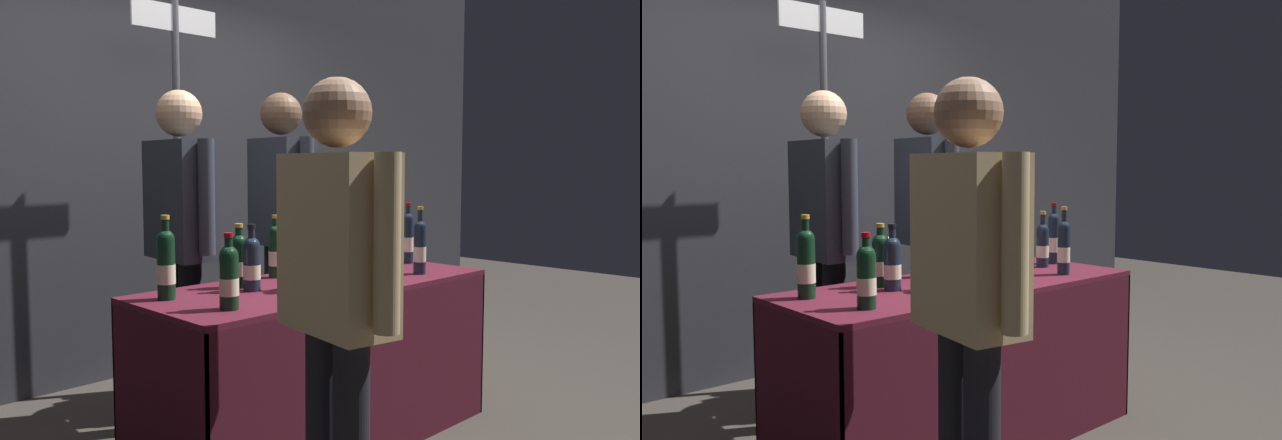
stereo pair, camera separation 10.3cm
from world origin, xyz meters
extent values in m
cube|color=#2D2D33|center=(0.00, 1.66, 1.58)|extent=(7.21, 0.12, 3.17)
cube|color=#4C1423|center=(0.00, 0.00, 0.78)|extent=(1.80, 0.71, 0.02)
cube|color=#3E101D|center=(0.00, -0.35, 0.38)|extent=(1.80, 0.01, 0.77)
cube|color=#3E101D|center=(0.00, 0.35, 0.38)|extent=(1.80, 0.01, 0.77)
cube|color=#3E101D|center=(-0.89, 0.00, 0.38)|extent=(0.01, 0.71, 0.77)
cube|color=#3E101D|center=(0.89, 0.00, 0.38)|extent=(0.01, 0.71, 0.77)
cylinder|color=#192333|center=(-0.37, 0.05, 0.90)|extent=(0.08, 0.08, 0.20)
sphere|color=#192333|center=(-0.37, 0.05, 1.00)|extent=(0.08, 0.08, 0.08)
cylinder|color=#192333|center=(-0.37, 0.05, 1.04)|extent=(0.03, 0.03, 0.08)
cylinder|color=black|center=(-0.37, 0.05, 1.08)|extent=(0.04, 0.04, 0.02)
cylinder|color=beige|center=(-0.37, 0.05, 0.88)|extent=(0.08, 0.08, 0.07)
cylinder|color=#38230F|center=(-0.15, -0.10, 0.90)|extent=(0.08, 0.08, 0.21)
sphere|color=#38230F|center=(-0.15, -0.10, 1.00)|extent=(0.08, 0.08, 0.08)
cylinder|color=#38230F|center=(-0.15, -0.10, 1.04)|extent=(0.03, 0.03, 0.09)
cylinder|color=#B7932D|center=(-0.15, -0.10, 1.09)|extent=(0.03, 0.03, 0.02)
cylinder|color=beige|center=(-0.15, -0.10, 0.88)|extent=(0.08, 0.08, 0.07)
cylinder|color=black|center=(-0.36, 0.16, 0.90)|extent=(0.08, 0.08, 0.21)
sphere|color=black|center=(-0.36, 0.16, 1.00)|extent=(0.08, 0.08, 0.08)
cylinder|color=black|center=(-0.36, 0.16, 1.04)|extent=(0.03, 0.03, 0.07)
cylinder|color=#B7932D|center=(-0.36, 0.16, 1.08)|extent=(0.04, 0.04, 0.02)
cylinder|color=beige|center=(-0.36, 0.16, 0.88)|extent=(0.08, 0.08, 0.07)
cylinder|color=black|center=(0.18, -0.16, 0.89)|extent=(0.07, 0.07, 0.20)
sphere|color=black|center=(0.18, -0.16, 1.00)|extent=(0.07, 0.07, 0.07)
cylinder|color=black|center=(0.18, -0.16, 1.03)|extent=(0.03, 0.03, 0.07)
cylinder|color=#B7932D|center=(0.18, -0.16, 1.07)|extent=(0.04, 0.04, 0.02)
cylinder|color=beige|center=(0.18, -0.16, 0.88)|extent=(0.08, 0.08, 0.06)
cylinder|color=black|center=(-0.08, 0.25, 0.91)|extent=(0.06, 0.06, 0.23)
sphere|color=black|center=(-0.08, 0.25, 1.02)|extent=(0.06, 0.06, 0.06)
cylinder|color=black|center=(-0.08, 0.25, 1.06)|extent=(0.03, 0.03, 0.07)
cylinder|color=#B7932D|center=(-0.08, 0.25, 1.10)|extent=(0.03, 0.03, 0.02)
cylinder|color=beige|center=(-0.08, 0.25, 0.89)|extent=(0.07, 0.07, 0.07)
cylinder|color=#192333|center=(0.64, 0.04, 0.90)|extent=(0.07, 0.07, 0.21)
sphere|color=#192333|center=(0.64, 0.04, 1.00)|extent=(0.07, 0.07, 0.07)
cylinder|color=#192333|center=(0.64, 0.04, 1.04)|extent=(0.03, 0.03, 0.09)
cylinder|color=#B7932D|center=(0.64, 0.04, 1.09)|extent=(0.03, 0.03, 0.02)
cylinder|color=beige|center=(0.64, 0.04, 0.88)|extent=(0.07, 0.07, 0.07)
cylinder|color=#192333|center=(0.53, -0.19, 0.92)|extent=(0.06, 0.06, 0.25)
sphere|color=#192333|center=(0.53, -0.19, 1.04)|extent=(0.06, 0.06, 0.06)
cylinder|color=#192333|center=(0.53, -0.19, 1.08)|extent=(0.03, 0.03, 0.09)
cylinder|color=#B7932D|center=(0.53, -0.19, 1.13)|extent=(0.03, 0.03, 0.02)
cylinder|color=beige|center=(0.53, -0.19, 0.90)|extent=(0.07, 0.07, 0.08)
cylinder|color=black|center=(-0.67, -0.18, 0.90)|extent=(0.08, 0.08, 0.21)
sphere|color=black|center=(-0.67, -0.18, 1.01)|extent=(0.08, 0.08, 0.08)
cylinder|color=black|center=(-0.67, -0.18, 1.04)|extent=(0.03, 0.03, 0.07)
cylinder|color=maroon|center=(-0.67, -0.18, 1.09)|extent=(0.04, 0.04, 0.02)
cylinder|color=beige|center=(-0.67, -0.18, 0.88)|extent=(0.08, 0.08, 0.07)
cylinder|color=#192333|center=(0.78, 0.08, 0.92)|extent=(0.06, 0.06, 0.26)
sphere|color=#192333|center=(0.78, 0.08, 1.05)|extent=(0.06, 0.06, 0.06)
cylinder|color=#192333|center=(0.78, 0.08, 1.09)|extent=(0.03, 0.03, 0.07)
cylinder|color=maroon|center=(0.78, 0.08, 1.13)|extent=(0.03, 0.03, 0.02)
cylinder|color=beige|center=(0.78, 0.08, 0.90)|extent=(0.07, 0.07, 0.08)
cylinder|color=black|center=(-0.75, 0.16, 0.92)|extent=(0.08, 0.08, 0.26)
sphere|color=black|center=(-0.75, 0.16, 1.05)|extent=(0.07, 0.07, 0.07)
cylinder|color=black|center=(-0.75, 0.16, 1.09)|extent=(0.03, 0.03, 0.08)
cylinder|color=#B7932D|center=(-0.75, 0.16, 1.14)|extent=(0.04, 0.04, 0.02)
cylinder|color=beige|center=(-0.75, 0.16, 0.90)|extent=(0.08, 0.08, 0.08)
cylinder|color=silver|center=(0.28, 0.20, 0.79)|extent=(0.07, 0.07, 0.00)
cylinder|color=silver|center=(0.28, 0.20, 0.83)|extent=(0.01, 0.01, 0.07)
cone|color=silver|center=(0.28, 0.20, 0.90)|extent=(0.08, 0.08, 0.07)
cylinder|color=#590C19|center=(0.28, 0.20, 0.88)|extent=(0.04, 0.04, 0.02)
cylinder|color=silver|center=(-0.25, -0.10, 0.79)|extent=(0.07, 0.07, 0.00)
cylinder|color=silver|center=(-0.25, -0.10, 0.83)|extent=(0.01, 0.01, 0.07)
cone|color=silver|center=(-0.25, -0.10, 0.91)|extent=(0.07, 0.07, 0.07)
cylinder|color=silver|center=(0.66, 0.21, 0.79)|extent=(0.07, 0.07, 0.00)
cylinder|color=silver|center=(0.66, 0.21, 0.83)|extent=(0.01, 0.01, 0.06)
cone|color=silver|center=(0.66, 0.21, 0.90)|extent=(0.07, 0.07, 0.07)
cylinder|color=#590C19|center=(0.66, 0.21, 0.88)|extent=(0.04, 0.04, 0.02)
cylinder|color=silver|center=(0.50, 0.21, 0.87)|extent=(0.09, 0.09, 0.15)
cylinder|color=#38722D|center=(0.51, 0.20, 1.00)|extent=(0.03, 0.05, 0.25)
ellipsoid|color=red|center=(0.52, 0.18, 1.13)|extent=(0.03, 0.03, 0.05)
cylinder|color=#38722D|center=(0.49, 0.22, 1.01)|extent=(0.05, 0.01, 0.27)
ellipsoid|color=gold|center=(0.47, 0.22, 1.14)|extent=(0.03, 0.03, 0.05)
cylinder|color=#38722D|center=(0.51, 0.20, 0.96)|extent=(0.04, 0.03, 0.19)
ellipsoid|color=gold|center=(0.52, 0.19, 1.06)|extent=(0.03, 0.03, 0.05)
cylinder|color=#38722D|center=(0.49, 0.21, 1.00)|extent=(0.04, 0.01, 0.27)
ellipsoid|color=pink|center=(0.51, 0.21, 1.14)|extent=(0.03, 0.03, 0.05)
cylinder|color=#38722D|center=(0.51, 0.20, 0.99)|extent=(0.05, 0.02, 0.25)
ellipsoid|color=pink|center=(0.53, 0.21, 1.12)|extent=(0.03, 0.03, 0.05)
cylinder|color=black|center=(-0.33, 0.78, 0.43)|extent=(0.12, 0.12, 0.87)
cylinder|color=black|center=(-0.34, 0.61, 0.43)|extent=(0.12, 0.12, 0.87)
cube|color=#2D333D|center=(-0.33, 0.69, 1.18)|extent=(0.25, 0.47, 0.61)
sphere|color=tan|center=(-0.33, 0.69, 1.62)|extent=(0.24, 0.24, 0.24)
cylinder|color=#2D333D|center=(-0.31, 0.97, 1.20)|extent=(0.08, 0.08, 0.57)
cylinder|color=#2D333D|center=(-0.36, 0.42, 1.20)|extent=(0.08, 0.08, 0.57)
cylinder|color=black|center=(0.34, 0.74, 0.44)|extent=(0.12, 0.12, 0.89)
cylinder|color=black|center=(0.32, 0.58, 0.44)|extent=(0.12, 0.12, 0.89)
cube|color=#2D333D|center=(0.33, 0.66, 1.20)|extent=(0.26, 0.44, 0.63)
sphere|color=brown|center=(0.33, 0.66, 1.65)|extent=(0.24, 0.24, 0.24)
cylinder|color=#2D333D|center=(0.36, 0.92, 1.22)|extent=(0.08, 0.08, 0.58)
cylinder|color=#2D333D|center=(0.30, 0.41, 1.22)|extent=(0.08, 0.08, 0.58)
cube|color=tan|center=(-0.67, -0.77, 1.10)|extent=(0.28, 0.44, 0.58)
sphere|color=#8C664C|center=(-0.67, -0.77, 1.52)|extent=(0.22, 0.22, 0.22)
cylinder|color=tan|center=(-0.71, -1.01, 1.13)|extent=(0.08, 0.08, 0.53)
cylinder|color=tan|center=(-0.63, -0.52, 1.13)|extent=(0.08, 0.08, 0.53)
cylinder|color=#47474C|center=(-0.05, 1.17, 1.16)|extent=(0.04, 0.04, 2.32)
cube|color=silver|center=(-0.05, 1.17, 2.21)|extent=(0.56, 0.02, 0.15)
camera|label=1|loc=(-2.17, -2.23, 1.36)|focal=36.63mm
camera|label=2|loc=(-2.09, -2.30, 1.36)|focal=36.63mm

